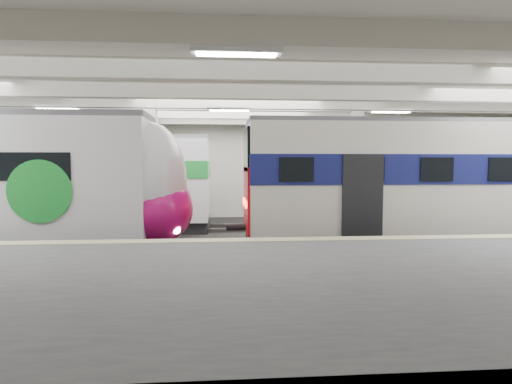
{
  "coord_description": "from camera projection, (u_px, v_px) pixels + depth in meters",
  "views": [
    {
      "loc": [
        -0.25,
        -13.62,
        2.99
      ],
      "look_at": [
        0.89,
        1.0,
        2.0
      ],
      "focal_mm": 30.0,
      "sensor_mm": 36.0,
      "label": 1
    }
  ],
  "objects": [
    {
      "name": "station_hall",
      "position": [
        232.0,
        154.0,
        11.82
      ],
      "size": [
        36.0,
        24.0,
        5.75
      ],
      "color": "black",
      "rests_on": "ground"
    },
    {
      "name": "older_rer",
      "position": [
        444.0,
        184.0,
        14.16
      ],
      "size": [
        13.25,
        2.93,
        4.38
      ],
      "color": "silver",
      "rests_on": "ground"
    },
    {
      "name": "far_train",
      "position": [
        59.0,
        182.0,
        18.52
      ],
      "size": [
        13.04,
        2.83,
        4.19
      ],
      "rotation": [
        0.0,
        0.0,
        -0.01
      ],
      "color": "silver",
      "rests_on": "ground"
    }
  ]
}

